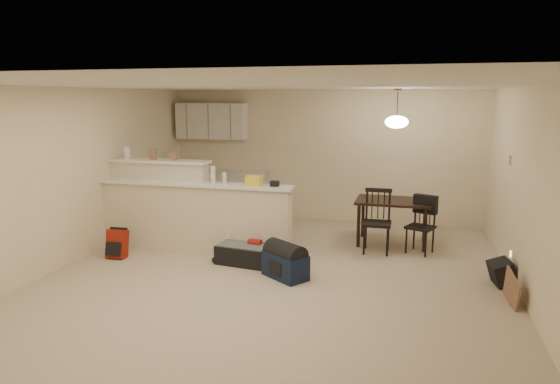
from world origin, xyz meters
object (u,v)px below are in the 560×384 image
(red_backpack, at_px, (117,244))
(black_daypack, at_px, (502,273))
(pendant_lamp, at_px, (397,121))
(dining_chair_far, at_px, (420,226))
(dining_table, at_px, (393,205))
(suitcase, at_px, (247,254))
(navy_duffel, at_px, (285,266))
(dining_chair_near, at_px, (377,222))

(red_backpack, height_order, black_daypack, red_backpack)
(pendant_lamp, distance_m, dining_chair_far, 1.66)
(dining_chair_far, xyz_separation_m, red_backpack, (-4.36, -1.39, -0.22))
(dining_table, distance_m, suitcase, 2.54)
(dining_table, bearing_deg, black_daypack, -45.55)
(pendant_lamp, height_order, black_daypack, pendant_lamp)
(dining_table, distance_m, navy_duffel, 2.39)
(dining_table, height_order, pendant_lamp, pendant_lamp)
(red_backpack, bearing_deg, dining_table, 21.93)
(dining_table, xyz_separation_m, dining_chair_near, (-0.21, -0.52, -0.16))
(dining_table, relative_size, dining_chair_far, 1.36)
(red_backpack, height_order, navy_duffel, red_backpack)
(red_backpack, bearing_deg, dining_chair_far, 15.31)
(dining_chair_near, xyz_separation_m, navy_duffel, (-1.08, -1.43, -0.32))
(pendant_lamp, bearing_deg, suitcase, -142.76)
(dining_chair_near, xyz_separation_m, red_backpack, (-3.72, -1.25, -0.28))
(dining_table, height_order, dining_chair_near, dining_chair_near)
(dining_chair_near, bearing_deg, red_backpack, -162.12)
(suitcase, relative_size, navy_duffel, 1.30)
(dining_chair_far, bearing_deg, black_daypack, -25.06)
(pendant_lamp, xyz_separation_m, navy_duffel, (-1.29, -1.96, -1.82))
(dining_table, bearing_deg, pendant_lamp, -89.24)
(dining_table, xyz_separation_m, red_backpack, (-3.93, -1.77, -0.43))
(dining_table, relative_size, black_daypack, 3.33)
(dining_chair_far, bearing_deg, dining_table, 161.56)
(pendant_lamp, relative_size, navy_duffel, 1.01)
(dining_table, xyz_separation_m, dining_chair_far, (0.43, -0.38, -0.21))
(dining_chair_near, xyz_separation_m, black_daypack, (1.65, -0.98, -0.33))
(dining_table, xyz_separation_m, suitcase, (-1.98, -1.51, -0.51))
(suitcase, relative_size, black_daypack, 2.24)
(dining_chair_far, height_order, black_daypack, dining_chair_far)
(dining_chair_far, distance_m, black_daypack, 1.53)
(red_backpack, bearing_deg, navy_duffel, -6.36)
(dining_table, height_order, suitcase, dining_table)
(suitcase, distance_m, red_backpack, 1.97)
(pendant_lamp, height_order, dining_chair_near, pendant_lamp)
(dining_table, distance_m, dining_chair_far, 0.62)
(dining_chair_far, height_order, navy_duffel, dining_chair_far)
(black_daypack, bearing_deg, dining_chair_far, 33.11)
(dining_table, relative_size, navy_duffel, 1.93)
(dining_chair_near, bearing_deg, dining_chair_far, 11.52)
(red_backpack, relative_size, navy_duffel, 0.69)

